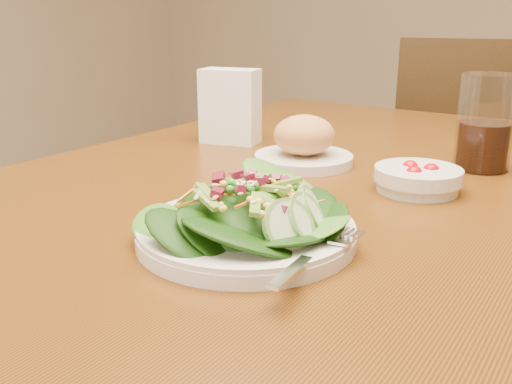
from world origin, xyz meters
TOP-DOWN VIEW (x-y plane):
  - dining_table at (0.00, 0.00)m, footprint 0.90×1.40m
  - chair_far at (-0.03, 1.10)m, footprint 0.51×0.51m
  - salad_plate at (0.08, -0.27)m, footprint 0.25×0.25m
  - bread_plate at (-0.04, 0.06)m, footprint 0.17×0.17m
  - tomato_bowl at (0.17, 0.02)m, footprint 0.12×0.12m
  - drinking_glass at (0.21, 0.20)m, footprint 0.09×0.09m
  - napkin_holder at (-0.25, 0.13)m, footprint 0.12×0.09m

SIDE VIEW (x-z plane):
  - chair_far at x=-0.03m, z-range 0.03..0.95m
  - dining_table at x=0.00m, z-range 0.27..1.02m
  - tomato_bowl at x=0.17m, z-range 0.75..0.79m
  - salad_plate at x=0.08m, z-range 0.74..0.81m
  - bread_plate at x=-0.04m, z-range 0.74..0.83m
  - drinking_glass at x=0.21m, z-range 0.74..0.89m
  - napkin_holder at x=-0.25m, z-range 0.75..0.90m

